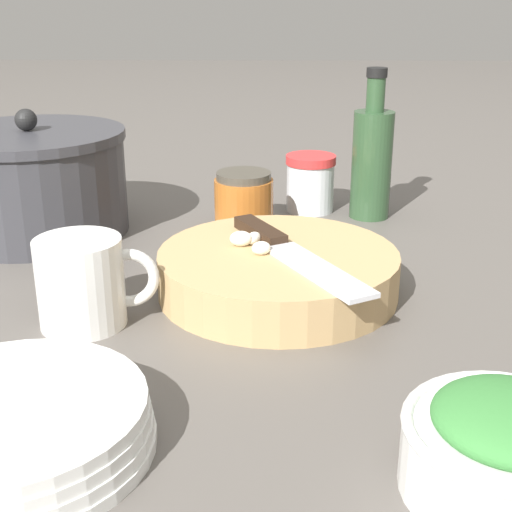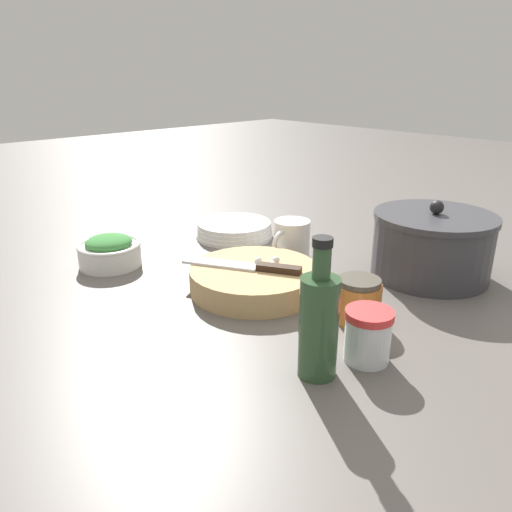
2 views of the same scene
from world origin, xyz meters
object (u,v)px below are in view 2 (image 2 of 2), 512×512
object	(u,v)px
coffee_mug	(291,239)
cutting_board	(255,279)
herb_bowl	(110,251)
oil_bottle	(319,323)
honey_jar	(358,300)
chef_knife	(248,266)
plate_stack	(234,230)
garlic_cloves	(269,262)
stock_pot	(432,245)
spice_jar	(368,335)

from	to	relation	value
coffee_mug	cutting_board	bearing A→B (deg)	-67.72
herb_bowl	oil_bottle	xyz separation A→B (m)	(0.59, 0.01, 0.05)
coffee_mug	honey_jar	xyz separation A→B (m)	(0.29, -0.14, -0.01)
chef_knife	coffee_mug	bearing A→B (deg)	-9.38
coffee_mug	honey_jar	distance (m)	0.33
plate_stack	cutting_board	bearing A→B (deg)	-34.10
garlic_cloves	coffee_mug	bearing A→B (deg)	119.16
chef_knife	stock_pot	bearing A→B (deg)	-60.92
chef_knife	spice_jar	xyz separation A→B (m)	(0.31, -0.04, -0.01)
chef_knife	plate_stack	bearing A→B (deg)	24.92
plate_stack	coffee_mug	bearing A→B (deg)	-0.61
garlic_cloves	coffee_mug	world-z (taller)	coffee_mug
garlic_cloves	honey_jar	world-z (taller)	honey_jar
cutting_board	plate_stack	distance (m)	0.34
spice_jar	coffee_mug	bearing A→B (deg)	147.73
garlic_cloves	stock_pot	size ratio (longest dim) A/B	0.21
chef_knife	honey_jar	xyz separation A→B (m)	(0.22, 0.05, -0.01)
spice_jar	herb_bowl	bearing A→B (deg)	-171.45
cutting_board	honey_jar	size ratio (longest dim) A/B	3.22
cutting_board	coffee_mug	distance (m)	0.20
herb_bowl	stock_pot	xyz separation A→B (m)	(0.52, 0.46, 0.03)
stock_pot	spice_jar	bearing A→B (deg)	-74.71
plate_stack	stock_pot	bearing A→B (deg)	15.09
garlic_cloves	plate_stack	distance (m)	0.33
herb_bowl	spice_jar	size ratio (longest dim) A/B	1.69
cutting_board	chef_knife	xyz separation A→B (m)	(-0.01, -0.01, 0.03)
cutting_board	garlic_cloves	distance (m)	0.04
chef_knife	honey_jar	world-z (taller)	honey_jar
spice_jar	honey_jar	distance (m)	0.13
chef_knife	garlic_cloves	size ratio (longest dim) A/B	4.33
herb_bowl	spice_jar	xyz separation A→B (m)	(0.62, 0.09, 0.01)
coffee_mug	plate_stack	distance (m)	0.20
cutting_board	oil_bottle	bearing A→B (deg)	-26.06
cutting_board	oil_bottle	distance (m)	0.31
cutting_board	oil_bottle	world-z (taller)	oil_bottle
coffee_mug	plate_stack	world-z (taller)	coffee_mug
chef_knife	stock_pot	xyz separation A→B (m)	(0.21, 0.33, 0.02)
honey_jar	garlic_cloves	bearing A→B (deg)	-176.29
honey_jar	stock_pot	distance (m)	0.28
oil_bottle	cutting_board	bearing A→B (deg)	153.94
cutting_board	garlic_cloves	bearing A→B (deg)	69.74
chef_knife	garlic_cloves	bearing A→B (deg)	-52.74
herb_bowl	plate_stack	distance (m)	0.33
spice_jar	coffee_mug	world-z (taller)	coffee_mug
coffee_mug	honey_jar	size ratio (longest dim) A/B	1.48
honey_jar	stock_pot	size ratio (longest dim) A/B	0.32
herb_bowl	honey_jar	xyz separation A→B (m)	(0.53, 0.19, 0.00)
plate_stack	herb_bowl	bearing A→B (deg)	-96.33
cutting_board	herb_bowl	size ratio (longest dim) A/B	1.85
oil_bottle	stock_pot	size ratio (longest dim) A/B	0.84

